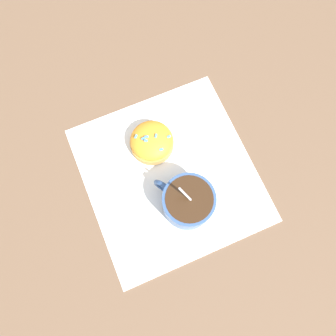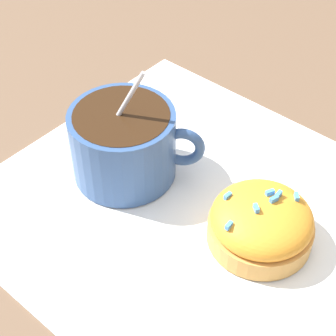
# 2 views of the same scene
# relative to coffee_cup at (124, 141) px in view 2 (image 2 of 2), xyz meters

# --- Properties ---
(ground_plane) EXTENTS (3.00, 3.00, 0.00)m
(ground_plane) POSITION_rel_coffee_cup_xyz_m (-0.07, -0.01, -0.04)
(ground_plane) COLOR brown
(paper_napkin) EXTENTS (0.34, 0.32, 0.00)m
(paper_napkin) POSITION_rel_coffee_cup_xyz_m (-0.07, -0.01, -0.04)
(paper_napkin) COLOR white
(paper_napkin) RESTS_ON ground_plane
(coffee_cup) EXTENTS (0.11, 0.09, 0.11)m
(coffee_cup) POSITION_rel_coffee_cup_xyz_m (0.00, 0.00, 0.00)
(coffee_cup) COLOR #335184
(coffee_cup) RESTS_ON paper_napkin
(frosted_pastry) EXTENTS (0.09, 0.09, 0.05)m
(frosted_pastry) POSITION_rel_coffee_cup_xyz_m (-0.14, -0.02, -0.02)
(frosted_pastry) COLOR #D19347
(frosted_pastry) RESTS_ON paper_napkin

